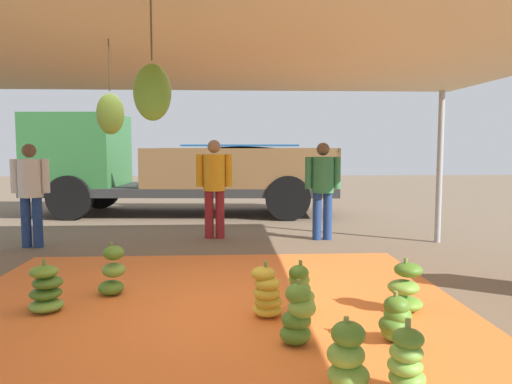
{
  "coord_description": "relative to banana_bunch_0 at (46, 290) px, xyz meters",
  "views": [
    {
      "loc": [
        0.23,
        -4.94,
        1.64
      ],
      "look_at": [
        0.59,
        1.61,
        1.04
      ],
      "focal_mm": 34.89,
      "sensor_mm": 36.0,
      "label": 1
    }
  ],
  "objects": [
    {
      "name": "tent_canopy",
      "position": [
        1.57,
        -0.08,
        2.33
      ],
      "size": [
        8.0,
        7.0,
        2.63
      ],
      "color": "#9EA0A5",
      "rests_on": "ground"
    },
    {
      "name": "tarp_orange",
      "position": [
        1.59,
        0.03,
        -0.22
      ],
      "size": [
        5.28,
        4.87,
        0.01
      ],
      "primitive_type": "cube",
      "color": "orange",
      "rests_on": "ground"
    },
    {
      "name": "banana_bunch_7",
      "position": [
        2.17,
        -0.31,
        0.02
      ],
      "size": [
        0.35,
        0.37,
        0.55
      ],
      "color": "gold",
      "rests_on": "tarp_orange"
    },
    {
      "name": "worker_0",
      "position": [
        -1.38,
        3.26,
        0.76
      ],
      "size": [
        0.62,
        0.38,
        1.68
      ],
      "color": "navy",
      "rests_on": "ground"
    },
    {
      "name": "worker_2",
      "position": [
        3.45,
        3.68,
        0.77
      ],
      "size": [
        0.62,
        0.38,
        1.71
      ],
      "color": "navy",
      "rests_on": "ground"
    },
    {
      "name": "banana_bunch_8",
      "position": [
        2.61,
        -1.72,
        -0.0
      ],
      "size": [
        0.4,
        0.4,
        0.49
      ],
      "color": "#6B9E38",
      "rests_on": "tarp_orange"
    },
    {
      "name": "banana_bunch_5",
      "position": [
        3.56,
        -0.19,
        0.01
      ],
      "size": [
        0.4,
        0.39,
        0.53
      ],
      "color": "#60932D",
      "rests_on": "tarp_orange"
    },
    {
      "name": "worker_1",
      "position": [
        1.55,
        3.93,
        0.8
      ],
      "size": [
        0.64,
        0.39,
        1.75
      ],
      "color": "maroon",
      "rests_on": "ground"
    },
    {
      "name": "ground_plane",
      "position": [
        1.59,
        3.03,
        -0.22
      ],
      "size": [
        40.0,
        40.0,
        0.0
      ],
      "primitive_type": "plane",
      "color": "brown"
    },
    {
      "name": "banana_bunch_2",
      "position": [
        2.94,
        -1.93,
        0.01
      ],
      "size": [
        0.36,
        0.37,
        0.54
      ],
      "color": "#477523",
      "rests_on": "tarp_orange"
    },
    {
      "name": "banana_bunch_6",
      "position": [
        0.53,
        0.52,
        0.04
      ],
      "size": [
        0.32,
        0.3,
        0.59
      ],
      "color": "#518428",
      "rests_on": "tarp_orange"
    },
    {
      "name": "banana_bunch_0",
      "position": [
        0.0,
        0.0,
        0.0
      ],
      "size": [
        0.46,
        0.48,
        0.52
      ],
      "color": "#6B9E38",
      "rests_on": "tarp_orange"
    },
    {
      "name": "banana_bunch_4",
      "position": [
        2.52,
        -0.17,
        0.01
      ],
      "size": [
        0.35,
        0.37,
        0.52
      ],
      "color": "#60932D",
      "rests_on": "tarp_orange"
    },
    {
      "name": "cargo_truck_main",
      "position": [
        0.39,
        7.23,
        0.96
      ],
      "size": [
        7.31,
        2.79,
        2.4
      ],
      "color": "#2D2D2D",
      "rests_on": "ground"
    },
    {
      "name": "banana_bunch_1",
      "position": [
        3.2,
        -0.97,
        -0.03
      ],
      "size": [
        0.37,
        0.37,
        0.43
      ],
      "color": "#6B9E38",
      "rests_on": "tarp_orange"
    },
    {
      "name": "banana_bunch_3",
      "position": [
        2.38,
        -0.96,
        0.02
      ],
      "size": [
        0.35,
        0.36,
        0.54
      ],
      "color": "#477523",
      "rests_on": "tarp_orange"
    }
  ]
}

